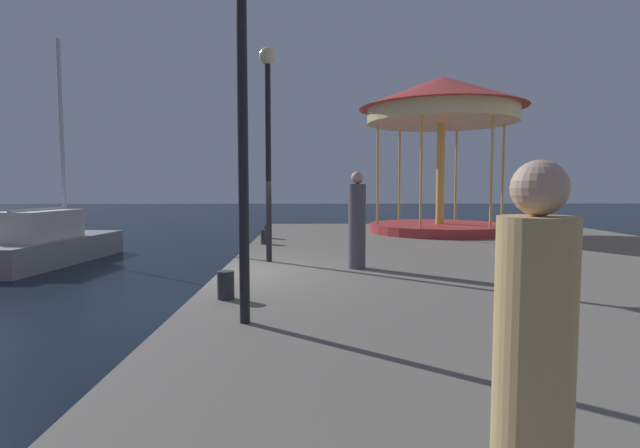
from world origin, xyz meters
TOP-DOWN VIEW (x-y plane):
  - ground_plane at (0.00, 0.00)m, footprint 120.00×120.00m
  - quay_dock at (6.15, 0.00)m, footprint 12.29×23.56m
  - sailboat_grey at (-6.56, 6.05)m, footprint 2.63×5.89m
  - carousel at (6.18, 7.79)m, footprint 5.66×5.66m
  - lamp_post_near_edge at (0.95, -3.53)m, footprint 0.36×0.36m
  - lamp_post_mid_promenade at (0.82, 1.18)m, footprint 0.36×0.36m
  - bollard_center at (0.37, 5.92)m, footprint 0.24×0.24m
  - bollard_south at (0.51, -2.31)m, footprint 0.24×0.24m
  - bollard_north at (0.42, 4.37)m, footprint 0.24×0.24m
  - person_far_corner at (2.71, -7.12)m, footprint 0.34×0.34m
  - person_near_carousel at (2.61, 0.30)m, footprint 0.34×0.34m

SIDE VIEW (x-z plane):
  - ground_plane at x=0.00m, z-range 0.00..0.00m
  - quay_dock at x=6.15m, z-range 0.00..0.80m
  - sailboat_grey at x=-6.56m, z-range -2.94..4.21m
  - bollard_center at x=0.37m, z-range 0.80..1.20m
  - bollard_south at x=0.51m, z-range 0.80..1.20m
  - bollard_north at x=0.42m, z-range 0.80..1.20m
  - person_far_corner at x=2.71m, z-range 0.74..2.45m
  - person_near_carousel at x=2.61m, z-range 0.74..2.63m
  - lamp_post_mid_promenade at x=0.82m, z-range 1.60..6.07m
  - lamp_post_near_edge at x=0.95m, z-range 1.62..6.29m
  - carousel at x=6.18m, z-range 2.13..7.48m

